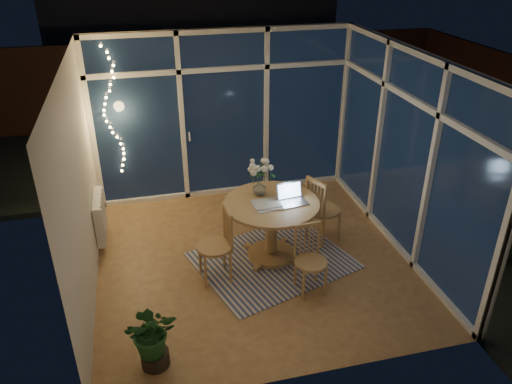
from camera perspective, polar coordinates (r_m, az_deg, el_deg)
floor at (r=6.61m, az=-0.11°, el=-7.61°), size 4.00×4.00×0.00m
ceiling at (r=5.52m, az=-0.13°, el=14.95°), size 4.00×4.00×0.00m
wall_back at (r=7.77m, az=-3.66°, el=8.74°), size 4.00×0.04×2.60m
wall_front at (r=4.30m, az=6.29°, el=-8.45°), size 4.00×0.04×2.60m
wall_left at (r=5.86m, az=-19.50°, el=0.51°), size 0.04×4.00×2.60m
wall_right at (r=6.67m, az=16.87°, el=4.28°), size 0.04×4.00×2.60m
window_wall_back at (r=7.73m, az=-3.60°, el=8.65°), size 4.00×0.10×2.60m
window_wall_right at (r=6.65m, az=16.57°, el=4.25°), size 0.10×4.00×2.60m
radiator at (r=7.06m, az=-17.43°, el=-2.68°), size 0.10×0.70×0.58m
fairy_lights at (r=7.48m, az=-16.20°, el=8.77°), size 0.24×0.10×1.85m
garden_patio at (r=11.09m, az=-3.76°, el=7.21°), size 12.00×6.00×0.10m
garden_fence at (r=11.20m, az=-6.96°, el=12.44°), size 11.00×0.08×1.80m
neighbour_roof at (r=13.92m, az=-7.74°, el=20.85°), size 7.00×3.00×2.20m
garden_shrubs at (r=9.28m, az=-9.99°, el=6.02°), size 0.90×0.90×0.90m
rug at (r=6.57m, az=1.93°, el=-7.81°), size 2.24×2.00×0.01m
dining_table at (r=6.42m, az=1.75°, el=-4.37°), size 1.51×1.51×0.82m
chair_left at (r=6.02m, az=-4.79°, el=-6.04°), size 0.48×0.48×0.98m
chair_right at (r=6.79m, az=7.78°, el=-1.88°), size 0.61×0.61×0.99m
chair_front at (r=5.86m, az=6.32°, el=-7.82°), size 0.41×0.41×0.86m
laptop at (r=6.15m, az=4.30°, el=-0.24°), size 0.38×0.33×0.25m
flower_vase at (r=6.34m, az=0.40°, el=0.53°), size 0.25×0.25×0.21m
bowl at (r=6.42m, az=4.05°, el=-0.04°), size 0.19×0.19×0.04m
newspapers at (r=6.13m, az=1.28°, el=-1.49°), size 0.36×0.29×0.02m
phone at (r=6.12m, az=3.33°, el=-1.63°), size 0.10×0.05×0.01m
potted_plant at (r=5.07m, az=-11.76°, el=-15.75°), size 0.55×0.48×0.76m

